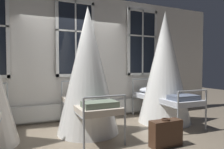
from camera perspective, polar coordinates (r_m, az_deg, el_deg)
ground at (r=4.41m, az=-6.88°, el=-15.36°), size 18.28×18.28×0.00m
back_wall_with_windows at (r=5.23m, az=-10.43°, el=4.85°), size 8.74×0.10×3.14m
window_bank at (r=5.11m, az=-10.08°, el=0.43°), size 4.83×0.10×2.87m
cot_second at (r=4.13m, az=-6.74°, el=0.90°), size 1.24×1.86×2.54m
cot_third at (r=5.04m, az=14.51°, el=1.65°), size 1.24×1.88×2.64m
suitcase_dark at (r=3.65m, az=14.82°, el=-15.57°), size 0.56×0.21×0.47m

